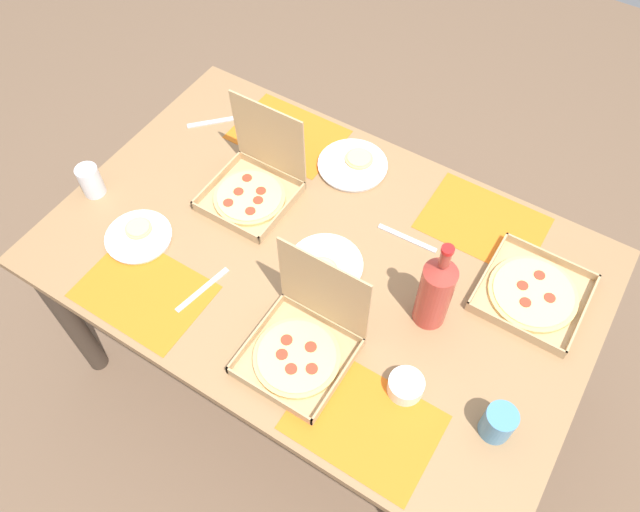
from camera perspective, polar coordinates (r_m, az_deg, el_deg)
The scene contains 19 objects.
ground_plane at distance 2.46m, azimuth 0.00°, elevation -9.78°, with size 6.00×6.00×0.00m, color brown.
dining_table at distance 1.89m, azimuth 0.00°, elevation -1.65°, with size 1.59×1.03×0.74m.
placemat_near_left at distance 1.82m, azimuth -15.91°, elevation -3.14°, with size 0.36×0.26×0.00m, color orange.
placemat_near_right at distance 1.59m, azimuth 4.06°, elevation -15.03°, with size 0.36×0.26×0.00m, color orange.
placemat_far_left at distance 2.14m, azimuth -2.97°, elevation 11.12°, with size 0.36×0.26×0.00m, color orange.
placemat_far_right at distance 1.95m, azimuth 14.80°, elevation 2.95°, with size 0.36×0.26×0.00m, color orange.
pizza_box_edge_far at distance 1.62m, azimuth -1.62°, elevation -7.99°, with size 0.26×0.27×0.30m.
pizza_box_corner_left at distance 1.94m, azimuth -6.12°, elevation 6.59°, with size 0.26×0.26×0.29m.
pizza_box_center at distance 1.83m, azimuth 19.00°, elevation -3.29°, with size 0.28×0.28×0.04m.
plate_far_right at distance 1.92m, azimuth -16.35°, elevation 1.76°, with size 0.20×0.20×0.03m.
plate_far_left at distance 2.03m, azimuth 3.08°, elevation 8.40°, with size 0.23×0.23×0.03m.
plate_near_right at distance 1.78m, azimuth 0.47°, elevation -0.90°, with size 0.22×0.22×0.03m.
soda_bottle at distance 1.62m, azimuth 10.60°, elevation -3.17°, with size 0.09×0.09×0.32m.
cup_clear_right at distance 1.59m, azimuth 16.09°, elevation -14.54°, with size 0.08×0.08×0.10m, color teal.
cup_clear_left at distance 2.05m, azimuth -20.37°, elevation 6.51°, with size 0.07×0.07×0.11m, color silver.
condiment_bowl at distance 1.61m, azimuth 7.90°, elevation -11.77°, with size 0.09×0.09×0.05m, color white.
fork_by_far_right at distance 1.78m, azimuth -10.77°, elevation -3.07°, with size 0.19×0.02×0.01m, color #B7B7BC.
fork_by_near_right at distance 1.87m, azimuth 8.03°, elevation 1.64°, with size 0.19×0.02×0.01m, color #B7B7BC.
knife_by_near_left at distance 2.21m, azimuth -9.41°, elevation 12.15°, with size 0.21×0.02×0.01m, color #B7B7BC.
Camera 1 is at (0.54, -0.87, 2.23)m, focal length 34.75 mm.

